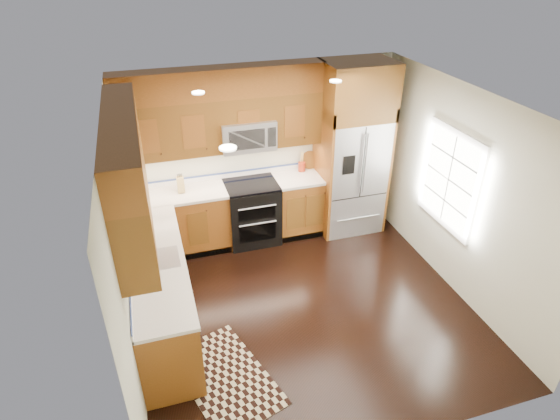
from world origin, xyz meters
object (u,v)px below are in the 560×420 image
object	(u,v)px
knife_block	(181,184)
utensil_crock	(302,165)
refrigerator	(352,150)
range	(252,212)
rug	(226,377)

from	to	relation	value
knife_block	utensil_crock	bearing A→B (deg)	4.05
refrigerator	knife_block	distance (m)	2.56
range	utensil_crock	bearing A→B (deg)	14.10
range	refrigerator	xyz separation A→B (m)	(1.55, -0.04, 0.83)
knife_block	refrigerator	bearing A→B (deg)	-2.72
knife_block	utensil_crock	distance (m)	1.85
refrigerator	range	bearing A→B (deg)	178.60
refrigerator	rug	size ratio (longest dim) A/B	1.97
refrigerator	knife_block	size ratio (longest dim) A/B	9.52
knife_block	rug	bearing A→B (deg)	-88.53
refrigerator	rug	xyz separation A→B (m)	(-2.48, -2.45, -1.30)
range	utensil_crock	world-z (taller)	utensil_crock
utensil_crock	refrigerator	bearing A→B (deg)	-19.72
knife_block	utensil_crock	world-z (taller)	utensil_crock
range	knife_block	bearing A→B (deg)	175.23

